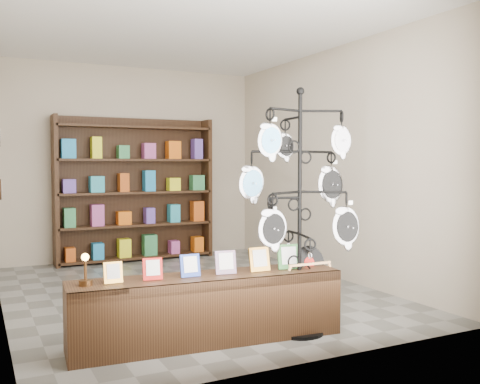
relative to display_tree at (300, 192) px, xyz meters
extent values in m
plane|color=slate|center=(-0.31, 1.88, -1.24)|extent=(5.00, 5.00, 0.00)
plane|color=#B9AE95|center=(-0.31, 4.38, 0.26)|extent=(4.00, 0.00, 4.00)
plane|color=#B9AE95|center=(-0.31, -0.62, 0.26)|extent=(4.00, 0.00, 4.00)
plane|color=#B9AE95|center=(1.69, 1.88, 0.26)|extent=(0.00, 5.00, 5.00)
plane|color=white|center=(-0.31, 1.88, 1.76)|extent=(5.00, 5.00, 0.00)
cylinder|color=black|center=(0.00, 0.00, -1.23)|extent=(0.48, 0.48, 0.03)
cylinder|color=black|center=(0.00, 0.00, -0.19)|extent=(0.04, 0.04, 2.09)
sphere|color=black|center=(0.00, 0.00, 0.87)|extent=(0.07, 0.07, 0.07)
ellipsoid|color=silver|center=(0.02, 0.22, -0.58)|extent=(0.11, 0.05, 0.22)
cube|color=#A87346|center=(-0.08, -0.29, -0.57)|extent=(0.40, 0.02, 0.04)
cube|color=black|center=(-0.81, 0.15, -0.96)|extent=(2.31, 0.65, 0.56)
cube|color=gold|center=(-1.58, 0.21, -0.60)|extent=(0.15, 0.06, 0.17)
cube|color=red|center=(-1.27, 0.18, -0.59)|extent=(0.16, 0.07, 0.18)
cube|color=#263FA5|center=(-0.96, 0.16, -0.59)|extent=(0.17, 0.07, 0.19)
cube|color=#E54C33|center=(-0.65, 0.13, -0.58)|extent=(0.18, 0.07, 0.20)
cube|color=gold|center=(-0.34, 0.11, -0.58)|extent=(0.19, 0.08, 0.21)
cube|color=#337233|center=(-0.06, 0.09, -0.57)|extent=(0.20, 0.08, 0.22)
cylinder|color=black|center=(0.18, 0.12, -0.65)|extent=(0.32, 0.10, 0.31)
cylinder|color=red|center=(0.18, 0.11, -0.65)|extent=(0.11, 0.04, 0.10)
cylinder|color=#482C14|center=(-1.79, 0.23, -0.66)|extent=(0.10, 0.10, 0.04)
cylinder|color=#482C14|center=(-1.79, 0.23, -0.57)|extent=(0.02, 0.02, 0.15)
sphere|color=#FFBF59|center=(-1.79, 0.23, -0.46)|extent=(0.06, 0.06, 0.06)
cube|color=black|center=(-0.31, 4.32, -0.14)|extent=(2.40, 0.04, 2.20)
cube|color=black|center=(-1.49, 4.16, -0.14)|extent=(0.06, 0.36, 2.20)
cube|color=black|center=(0.87, 4.16, -0.14)|extent=(0.06, 0.36, 2.20)
cube|color=black|center=(-0.31, 4.16, -1.19)|extent=(2.36, 0.36, 0.04)
cube|color=black|center=(-0.31, 4.16, -0.69)|extent=(2.36, 0.36, 0.03)
cube|color=black|center=(-0.31, 4.16, -0.19)|extent=(2.36, 0.36, 0.04)
cube|color=black|center=(-0.31, 4.16, 0.31)|extent=(2.36, 0.36, 0.04)
cube|color=black|center=(-0.31, 4.16, 0.81)|extent=(2.36, 0.36, 0.04)
cylinder|color=black|center=(-2.28, 2.68, -0.04)|extent=(0.03, 0.24, 0.24)
camera|label=1|loc=(-2.53, -3.92, 0.25)|focal=40.00mm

